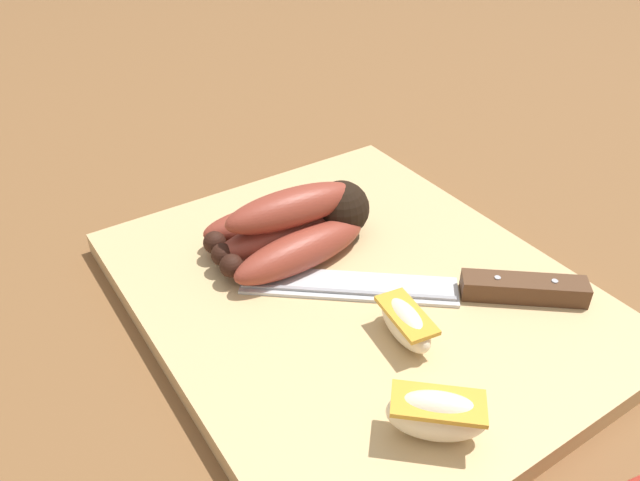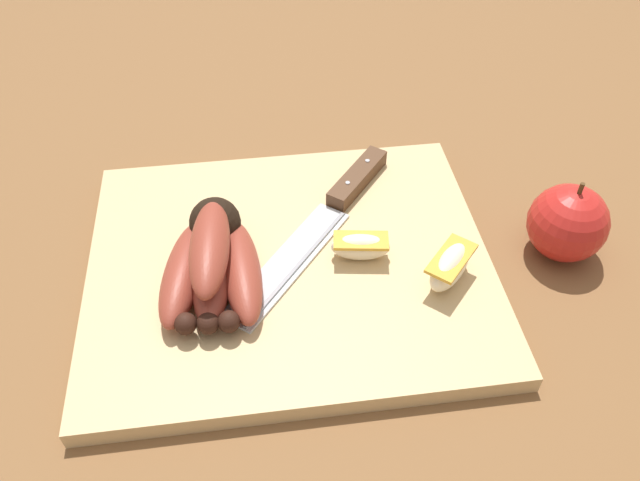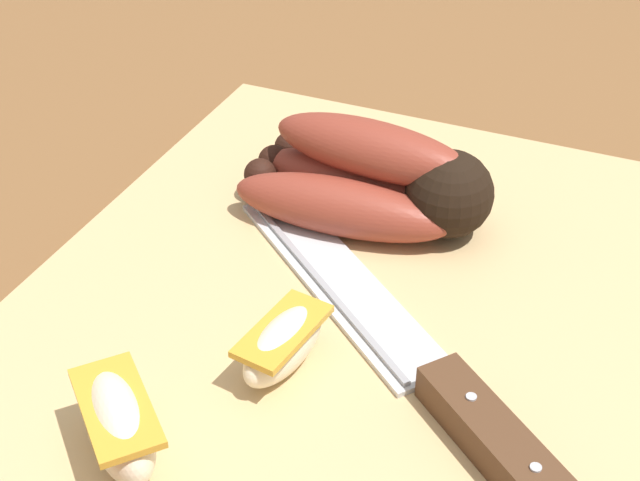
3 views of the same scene
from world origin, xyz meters
The scene contains 7 objects.
ground_plane centered at (0.00, 0.00, 0.00)m, with size 6.00×6.00×0.00m, color brown.
cutting_board centered at (0.01, -0.01, 0.01)m, with size 0.40×0.33×0.02m, color tan.
banana_bunch centered at (0.08, 0.01, 0.04)m, with size 0.11×0.15×0.06m.
chefs_knife centered at (-0.05, -0.07, 0.03)m, with size 0.20×0.24×0.02m.
apple_wedge_near centered at (-0.06, 0.00, 0.04)m, with size 0.06×0.03×0.03m.
apple_wedge_middle centered at (-0.14, 0.04, 0.04)m, with size 0.06×0.06×0.04m.
whole_apple centered at (-0.28, 0.00, 0.04)m, with size 0.08×0.08×0.09m.
Camera 2 is at (0.03, 0.42, 0.48)m, focal length 35.51 mm.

